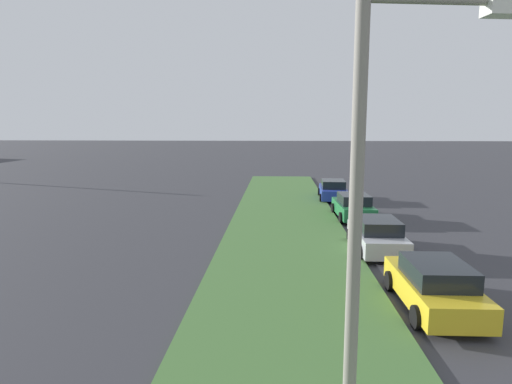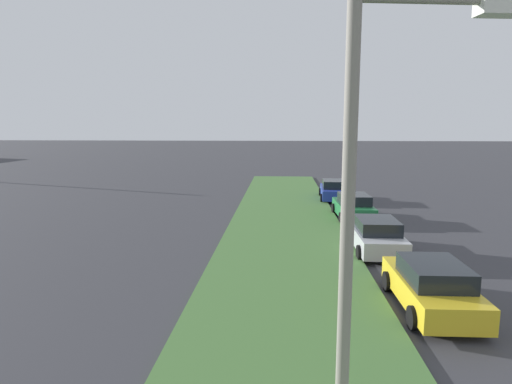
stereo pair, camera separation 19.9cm
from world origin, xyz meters
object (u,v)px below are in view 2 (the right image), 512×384
parked_car_green (353,207)px  parked_car_blue (334,190)px  parked_car_yellow (432,286)px  streetlight (369,183)px  parked_car_silver (376,235)px

parked_car_green → parked_car_blue: 6.40m
parked_car_yellow → parked_car_green: (12.40, 0.22, 0.00)m
parked_car_blue → streetlight: streetlight is taller
streetlight → parked_car_yellow: bearing=-30.9°
parked_car_silver → parked_car_blue: (12.97, 0.23, 0.00)m
parked_car_silver → parked_car_green: 6.59m
parked_car_yellow → parked_car_blue: 18.80m
parked_car_green → parked_car_blue: same height
parked_car_yellow → parked_car_green: same height
parked_car_yellow → streetlight: streetlight is taller
parked_car_silver → parked_car_yellow: bearing=-176.5°
parked_car_green → parked_car_blue: bearing=1.4°
parked_car_yellow → parked_car_green: bearing=0.6°
parked_car_yellow → parked_car_green: size_ratio=0.99×
parked_car_silver → parked_car_green: same height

